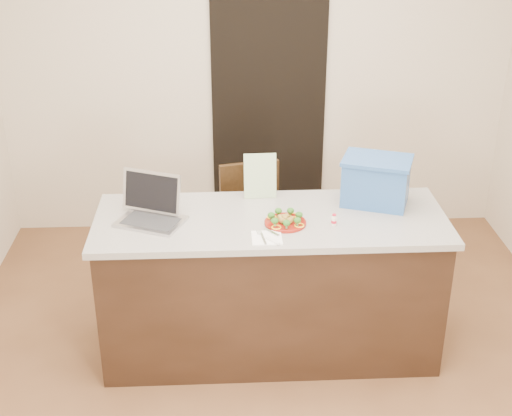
{
  "coord_description": "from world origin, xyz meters",
  "views": [
    {
      "loc": [
        -0.27,
        -3.46,
        2.77
      ],
      "look_at": [
        -0.09,
        0.2,
        1.01
      ],
      "focal_mm": 50.0,
      "sensor_mm": 36.0,
      "label": 1
    }
  ],
  "objects_px": {
    "blue_box": "(376,181)",
    "yogurt_bottle": "(334,220)",
    "laptop": "(151,207)",
    "napkin": "(267,238)",
    "plate": "(285,222)",
    "chair": "(250,223)",
    "island": "(270,285)"
  },
  "relations": [
    {
      "from": "island",
      "to": "yogurt_bottle",
      "type": "relative_size",
      "value": 30.57
    },
    {
      "from": "yogurt_bottle",
      "to": "laptop",
      "type": "distance_m",
      "value": 1.06
    },
    {
      "from": "napkin",
      "to": "chair",
      "type": "relative_size",
      "value": 0.18
    },
    {
      "from": "chair",
      "to": "island",
      "type": "bearing_deg",
      "value": -95.17
    },
    {
      "from": "blue_box",
      "to": "yogurt_bottle",
      "type": "bearing_deg",
      "value": -116.08
    },
    {
      "from": "laptop",
      "to": "blue_box",
      "type": "height_order",
      "value": "blue_box"
    },
    {
      "from": "plate",
      "to": "yogurt_bottle",
      "type": "xyz_separation_m",
      "value": [
        0.28,
        -0.03,
        0.02
      ]
    },
    {
      "from": "plate",
      "to": "napkin",
      "type": "bearing_deg",
      "value": -124.56
    },
    {
      "from": "chair",
      "to": "plate",
      "type": "bearing_deg",
      "value": -90.51
    },
    {
      "from": "plate",
      "to": "yogurt_bottle",
      "type": "height_order",
      "value": "yogurt_bottle"
    },
    {
      "from": "island",
      "to": "napkin",
      "type": "height_order",
      "value": "napkin"
    },
    {
      "from": "island",
      "to": "chair",
      "type": "distance_m",
      "value": 0.71
    },
    {
      "from": "yogurt_bottle",
      "to": "blue_box",
      "type": "bearing_deg",
      "value": 44.0
    },
    {
      "from": "napkin",
      "to": "chair",
      "type": "height_order",
      "value": "chair"
    },
    {
      "from": "island",
      "to": "yogurt_bottle",
      "type": "bearing_deg",
      "value": -17.12
    },
    {
      "from": "island",
      "to": "chair",
      "type": "xyz_separation_m",
      "value": [
        -0.09,
        0.69,
        0.07
      ]
    },
    {
      "from": "napkin",
      "to": "yogurt_bottle",
      "type": "relative_size",
      "value": 2.46
    },
    {
      "from": "laptop",
      "to": "blue_box",
      "type": "xyz_separation_m",
      "value": [
        1.34,
        0.14,
        0.08
      ]
    },
    {
      "from": "yogurt_bottle",
      "to": "plate",
      "type": "bearing_deg",
      "value": 174.8
    },
    {
      "from": "napkin",
      "to": "yogurt_bottle",
      "type": "xyz_separation_m",
      "value": [
        0.39,
        0.14,
        0.02
      ]
    },
    {
      "from": "island",
      "to": "plate",
      "type": "relative_size",
      "value": 8.56
    },
    {
      "from": "yogurt_bottle",
      "to": "blue_box",
      "type": "relative_size",
      "value": 0.14
    },
    {
      "from": "plate",
      "to": "laptop",
      "type": "distance_m",
      "value": 0.78
    },
    {
      "from": "chair",
      "to": "napkin",
      "type": "bearing_deg",
      "value": -99.64
    },
    {
      "from": "plate",
      "to": "yogurt_bottle",
      "type": "distance_m",
      "value": 0.28
    },
    {
      "from": "laptop",
      "to": "blue_box",
      "type": "distance_m",
      "value": 1.35
    },
    {
      "from": "plate",
      "to": "laptop",
      "type": "xyz_separation_m",
      "value": [
        -0.77,
        0.11,
        0.06
      ]
    },
    {
      "from": "island",
      "to": "chair",
      "type": "height_order",
      "value": "chair"
    },
    {
      "from": "laptop",
      "to": "chair",
      "type": "relative_size",
      "value": 0.46
    },
    {
      "from": "island",
      "to": "yogurt_bottle",
      "type": "xyz_separation_m",
      "value": [
        0.35,
        -0.11,
        0.49
      ]
    },
    {
      "from": "laptop",
      "to": "napkin",
      "type": "bearing_deg",
      "value": -0.14
    },
    {
      "from": "plate",
      "to": "napkin",
      "type": "distance_m",
      "value": 0.21
    }
  ]
}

